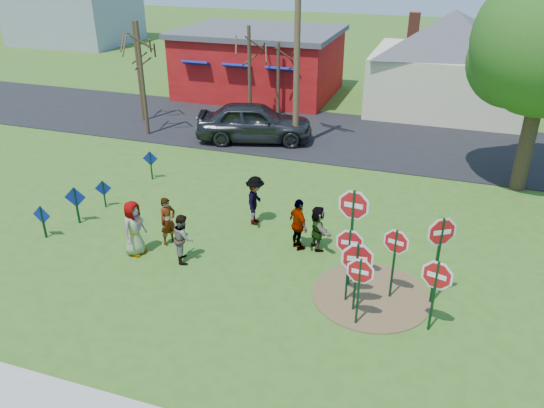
{
  "coord_description": "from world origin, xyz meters",
  "views": [
    {
      "loc": [
        5.7,
        -13.01,
        8.66
      ],
      "look_at": [
        0.85,
        1.41,
        1.06
      ],
      "focal_mm": 35.0,
      "sensor_mm": 36.0,
      "label": 1
    }
  ],
  "objects": [
    {
      "name": "suv",
      "position": [
        -2.76,
        9.58,
        0.96
      ],
      "size": [
        5.8,
        3.54,
        1.85
      ],
      "primitive_type": "imported",
      "rotation": [
        0.0,
        0.0,
        1.84
      ],
      "color": "#2B2B30",
      "rests_on": "road"
    },
    {
      "name": "stop_sign_a",
      "position": [
        4.32,
        -2.29,
        1.39
      ],
      "size": [
        0.92,
        0.06,
        2.02
      ],
      "rotation": [
        0.0,
        0.0,
        -0.05
      ],
      "color": "#0E341A",
      "rests_on": "ground"
    },
    {
      "name": "ground",
      "position": [
        0.0,
        0.0,
        0.0
      ],
      "size": [
        120.0,
        120.0,
        0.0
      ],
      "primitive_type": "plane",
      "color": "#33631C",
      "rests_on": "ground"
    },
    {
      "name": "bare_tree_extra",
      "position": [
        -3.04,
        14.03,
        2.52
      ],
      "size": [
        1.8,
        1.8,
        3.9
      ],
      "color": "#382819",
      "rests_on": "ground"
    },
    {
      "name": "stop_sign_g",
      "position": [
        3.88,
        -1.43,
        1.58
      ],
      "size": [
        0.96,
        0.07,
        2.28
      ],
      "rotation": [
        0.0,
        0.0,
        0.04
      ],
      "color": "#0E341A",
      "rests_on": "ground"
    },
    {
      "name": "cream_house",
      "position": [
        5.5,
        18.0,
        2.92
      ],
      "size": [
        9.4,
        9.4,
        6.5
      ],
      "color": "beige",
      "rests_on": "ground"
    },
    {
      "name": "person_b",
      "position": [
        -2.03,
        -0.24,
        0.79
      ],
      "size": [
        0.57,
        0.68,
        1.58
      ],
      "primitive_type": "imported",
      "rotation": [
        0.0,
        0.0,
        1.16
      ],
      "color": "#2A6D5C",
      "rests_on": "ground"
    },
    {
      "name": "stop_sign_e",
      "position": [
        4.15,
        -1.76,
        1.43
      ],
      "size": [
        1.11,
        0.19,
        2.13
      ],
      "rotation": [
        0.0,
        0.0,
        0.15
      ],
      "color": "#0E341A",
      "rests_on": "ground"
    },
    {
      "name": "bare_tree_west",
      "position": [
        -8.12,
        8.8,
        3.5
      ],
      "size": [
        1.8,
        1.8,
        5.4
      ],
      "color": "#382819",
      "rests_on": "ground"
    },
    {
      "name": "blue_diamond_c",
      "position": [
        -5.45,
        1.28,
        0.64
      ],
      "size": [
        0.55,
        0.24,
        1.04
      ],
      "rotation": [
        0.0,
        0.0,
        0.39
      ],
      "color": "#0E341A",
      "rests_on": "ground"
    },
    {
      "name": "blue_diamond_a",
      "position": [
        -6.01,
        -1.21,
        0.7
      ],
      "size": [
        0.65,
        0.06,
        1.14
      ],
      "rotation": [
        0.0,
        0.0,
        0.03
      ],
      "color": "#0E341A",
      "rests_on": "ground"
    },
    {
      "name": "stop_sign_c",
      "position": [
        4.99,
        -0.91,
        1.53
      ],
      "size": [
        0.91,
        0.25,
        2.2
      ],
      "rotation": [
        0.0,
        0.0,
        -0.25
      ],
      "color": "#0E341A",
      "rests_on": "ground"
    },
    {
      "name": "utility_pole",
      "position": [
        -0.7,
        9.39,
        4.56
      ],
      "size": [
        2.01,
        0.91,
        8.67
      ],
      "rotation": [
        0.0,
        0.0,
        -0.39
      ],
      "color": "#4C3823",
      "rests_on": "ground"
    },
    {
      "name": "person_c",
      "position": [
        -1.13,
        -0.97,
        0.76
      ],
      "size": [
        0.85,
        0.92,
        1.51
      ],
      "primitive_type": "imported",
      "rotation": [
        0.0,
        0.0,
        2.07
      ],
      "color": "brown",
      "rests_on": "ground"
    },
    {
      "name": "stop_sign_b",
      "position": [
        3.8,
        -0.69,
        2.22
      ],
      "size": [
        1.13,
        0.12,
        3.06
      ],
      "rotation": [
        0.0,
        0.0,
        -0.09
      ],
      "color": "#0E341A",
      "rests_on": "ground"
    },
    {
      "name": "person_e",
      "position": [
        1.93,
        0.74,
        0.85
      ],
      "size": [
        0.99,
        1.0,
        1.69
      ],
      "primitive_type": "imported",
      "rotation": [
        0.0,
        0.0,
        2.34
      ],
      "color": "#442E54",
      "rests_on": "ground"
    },
    {
      "name": "bare_tree_mid",
      "position": [
        -9.48,
        10.71,
        3.3
      ],
      "size": [
        1.8,
        1.8,
        5.1
      ],
      "color": "#382819",
      "rests_on": "ground"
    },
    {
      "name": "dirt_patch",
      "position": [
        4.5,
        -1.0,
        0.01
      ],
      "size": [
        3.2,
        3.2,
        0.03
      ],
      "primitive_type": "cylinder",
      "color": "brown",
      "rests_on": "ground"
    },
    {
      "name": "stop_sign_f",
      "position": [
        6.07,
        -1.93,
        1.47
      ],
      "size": [
        1.0,
        0.28,
        2.11
      ],
      "rotation": [
        0.0,
        0.0,
        -0.25
      ],
      "color": "#0E341A",
      "rests_on": "ground"
    },
    {
      "name": "bare_tree_east",
      "position": [
        -4.11,
        12.54,
        3.16
      ],
      "size": [
        1.8,
        1.8,
        4.88
      ],
      "color": "#382819",
      "rests_on": "ground"
    },
    {
      "name": "road",
      "position": [
        0.0,
        11.5,
        0.02
      ],
      "size": [
        120.0,
        7.5,
        0.04
      ],
      "primitive_type": "cube",
      "color": "black",
      "rests_on": "ground"
    },
    {
      "name": "red_building",
      "position": [
        -5.5,
        17.99,
        1.97
      ],
      "size": [
        9.4,
        7.69,
        3.9
      ],
      "color": "maroon",
      "rests_on": "ground"
    },
    {
      "name": "stop_sign_d",
      "position": [
        6.05,
        -0.8,
        1.94
      ],
      "size": [
        0.92,
        0.56,
        2.69
      ],
      "rotation": [
        0.0,
        0.0,
        0.54
      ],
      "color": "#0E341A",
      "rests_on": "ground"
    },
    {
      "name": "person_a",
      "position": [
        -2.7,
        -1.11,
        0.88
      ],
      "size": [
        0.66,
        0.92,
        1.76
      ],
      "primitive_type": "imported",
      "rotation": [
        0.0,
        0.0,
        1.45
      ],
      "color": "#44518C",
      "rests_on": "ground"
    },
    {
      "name": "blue_diamond_d",
      "position": [
        -5.13,
        4.03,
        0.74
      ],
      "size": [
        0.6,
        0.15,
        1.19
      ],
      "rotation": [
        0.0,
        0.0,
        0.22
      ],
      "color": "#0E341A",
      "rests_on": "ground"
    },
    {
      "name": "blue_diamond_b",
      "position": [
        -5.6,
        -0.03,
        0.82
      ],
      "size": [
        0.71,
        0.23,
        1.34
      ],
      "rotation": [
        0.0,
        0.0,
        0.29
      ],
      "color": "#0E341A",
      "rests_on": "ground"
    },
    {
      "name": "person_f",
      "position": [
        2.5,
        0.93,
        0.73
      ],
      "size": [
        1.1,
        1.36,
        1.45
      ],
      "primitive_type": "imported",
      "rotation": [
        0.0,
        0.0,
        2.16
      ],
      "color": "#1C492F",
      "rests_on": "ground"
    },
    {
      "name": "person_d",
      "position": [
        0.11,
        1.87,
        0.85
      ],
      "size": [
        0.79,
        1.18,
        1.71
      ],
      "primitive_type": "imported",
      "rotation": [
        0.0,
        0.0,
        1.72
      ],
      "color": "#35343A",
      "rests_on": "ground"
    }
  ]
}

